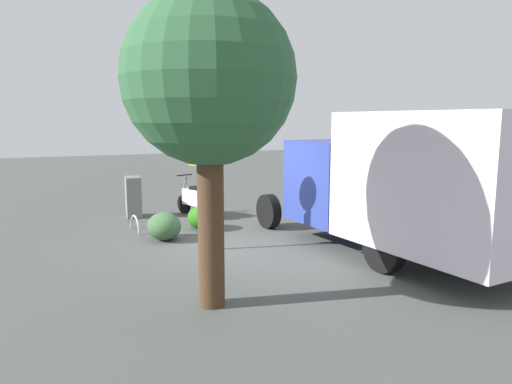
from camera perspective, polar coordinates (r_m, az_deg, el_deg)
name	(u,v)px	position (r m, az deg, el deg)	size (l,w,h in m)	color
ground_plane	(229,244)	(11.01, -3.20, -6.29)	(60.00, 60.00, 0.00)	#474B48
box_truck_near	(402,180)	(10.07, 17.13, 1.39)	(7.09, 2.70, 2.99)	black
motorcycle	(197,199)	(14.16, -7.08, -0.83)	(1.74, 0.81, 1.20)	black
stop_sign	(198,156)	(10.22, -6.94, 4.30)	(0.71, 0.33, 3.11)	#9E9EA3
street_tree	(209,82)	(7.07, -5.68, 13.04)	(2.55, 2.55, 4.71)	#47301E
utility_cabinet	(133,197)	(14.41, -14.50, -0.58)	(0.70, 0.42, 1.19)	slate
bike_rack_hoop	(135,231)	(12.65, -14.30, -4.57)	(0.85, 0.85, 0.05)	#B7B7BC
shrub_near_sign	(164,226)	(11.55, -10.95, -4.04)	(0.96, 0.79, 0.66)	#3A5E36
shrub_mid_verge	(202,218)	(12.51, -6.53, -3.09)	(0.89, 0.73, 0.61)	#266915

